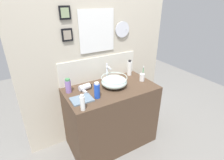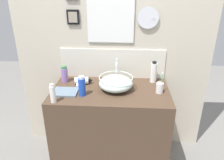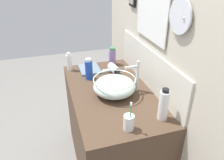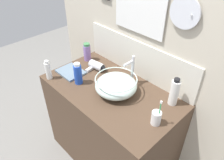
# 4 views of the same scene
# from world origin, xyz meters

# --- Properties ---
(ground_plane) EXTENTS (6.00, 6.00, 0.00)m
(ground_plane) POSITION_xyz_m (0.00, 0.00, 0.00)
(ground_plane) COLOR gray
(vanity_counter) EXTENTS (1.09, 0.61, 0.82)m
(vanity_counter) POSITION_xyz_m (0.00, 0.00, 0.41)
(vanity_counter) COLOR #4C3828
(vanity_counter) RESTS_ON ground
(back_panel) EXTENTS (1.98, 0.09, 2.32)m
(back_panel) POSITION_xyz_m (-0.00, 0.33, 1.16)
(back_panel) COLOR beige
(back_panel) RESTS_ON ground
(glass_bowl_sink) EXTENTS (0.31, 0.31, 0.13)m
(glass_bowl_sink) POSITION_xyz_m (0.05, 0.01, 0.89)
(glass_bowl_sink) COLOR silver
(glass_bowl_sink) RESTS_ON vanity_counter
(faucet) EXTENTS (0.02, 0.11, 0.24)m
(faucet) POSITION_xyz_m (0.05, 0.17, 0.96)
(faucet) COLOR silver
(faucet) RESTS_ON vanity_counter
(hair_drier) EXTENTS (0.18, 0.14, 0.07)m
(hair_drier) POSITION_xyz_m (-0.28, 0.11, 0.86)
(hair_drier) COLOR silver
(hair_drier) RESTS_ON vanity_counter
(toothbrush_cup) EXTENTS (0.06, 0.06, 0.20)m
(toothbrush_cup) POSITION_xyz_m (0.45, -0.03, 0.87)
(toothbrush_cup) COLOR white
(toothbrush_cup) RESTS_ON vanity_counter
(spray_bottle) EXTENTS (0.06, 0.06, 0.22)m
(spray_bottle) POSITION_xyz_m (0.41, 0.21, 0.93)
(spray_bottle) COLOR white
(spray_bottle) RESTS_ON vanity_counter
(lotion_bottle) EXTENTS (0.07, 0.07, 0.17)m
(lotion_bottle) POSITION_xyz_m (-0.47, 0.15, 0.90)
(lotion_bottle) COLOR #8C6BB2
(lotion_bottle) RESTS_ON vanity_counter
(soap_dispenser) EXTENTS (0.05, 0.05, 0.17)m
(soap_dispenser) POSITION_xyz_m (-0.46, -0.26, 0.90)
(soap_dispenser) COLOR white
(soap_dispenser) RESTS_ON vanity_counter
(shampoo_bottle) EXTENTS (0.06, 0.06, 0.18)m
(shampoo_bottle) POSITION_xyz_m (-0.24, -0.12, 0.91)
(shampoo_bottle) COLOR blue
(shampoo_bottle) RESTS_ON vanity_counter
(hand_towel) EXTENTS (0.22, 0.18, 0.02)m
(hand_towel) POSITION_xyz_m (-0.40, -0.09, 0.83)
(hand_towel) COLOR slate
(hand_towel) RESTS_ON vanity_counter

